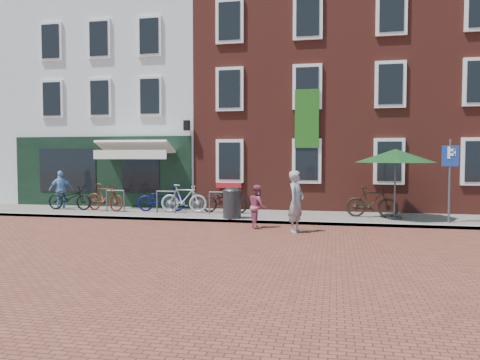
% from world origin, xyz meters
% --- Properties ---
extents(ground, '(80.00, 80.00, 0.00)m').
position_xyz_m(ground, '(0.00, 0.00, 0.00)').
color(ground, brown).
extents(sidewalk, '(24.00, 3.00, 0.10)m').
position_xyz_m(sidewalk, '(1.00, 1.50, 0.05)').
color(sidewalk, slate).
rests_on(sidewalk, ground).
extents(building_stucco, '(8.00, 8.00, 9.00)m').
position_xyz_m(building_stucco, '(-5.00, 7.00, 4.50)').
color(building_stucco, silver).
rests_on(building_stucco, ground).
extents(building_brick_mid, '(6.00, 8.00, 10.00)m').
position_xyz_m(building_brick_mid, '(2.00, 7.00, 5.00)').
color(building_brick_mid, maroon).
rests_on(building_brick_mid, ground).
extents(building_brick_right, '(6.00, 8.00, 10.00)m').
position_xyz_m(building_brick_right, '(8.00, 7.00, 5.00)').
color(building_brick_right, maroon).
rests_on(building_brick_right, ground).
extents(filler_left, '(7.00, 8.00, 9.00)m').
position_xyz_m(filler_left, '(-12.50, 7.00, 4.50)').
color(filler_left, silver).
rests_on(filler_left, ground).
extents(litter_bin, '(0.61, 0.61, 1.12)m').
position_xyz_m(litter_bin, '(1.18, 0.30, 0.68)').
color(litter_bin, '#2F2F31').
rests_on(litter_bin, sidewalk).
extents(parking_sign, '(0.50, 0.08, 2.62)m').
position_xyz_m(parking_sign, '(8.08, 0.69, 1.81)').
color(parking_sign, '#4C4C4F').
rests_on(parking_sign, sidewalk).
extents(parasol, '(2.63, 2.63, 2.43)m').
position_xyz_m(parasol, '(6.52, 1.30, 2.29)').
color(parasol, '#4C4C4F').
rests_on(parasol, sidewalk).
extents(woman, '(0.62, 0.75, 1.78)m').
position_xyz_m(woman, '(3.47, -1.54, 0.89)').
color(woman, gray).
rests_on(woman, ground).
extents(boy, '(0.69, 0.78, 1.32)m').
position_xyz_m(boy, '(2.25, -0.89, 0.66)').
color(boy, '#A0435F').
rests_on(boy, ground).
extents(cafe_person, '(0.92, 0.85, 1.51)m').
position_xyz_m(cafe_person, '(-6.15, 1.82, 0.85)').
color(cafe_person, '#71A8D8').
rests_on(cafe_person, sidewalk).
extents(bicycle_0, '(1.81, 0.68, 0.94)m').
position_xyz_m(bicycle_0, '(-5.57, 1.48, 0.57)').
color(bicycle_0, black).
rests_on(bicycle_0, sidewalk).
extents(bicycle_1, '(1.80, 0.90, 1.04)m').
position_xyz_m(bicycle_1, '(-4.02, 1.38, 0.62)').
color(bicycle_1, '#521F15').
rests_on(bicycle_1, sidewalk).
extents(bicycle_2, '(1.88, 1.00, 0.94)m').
position_xyz_m(bicycle_2, '(-1.89, 1.74, 0.57)').
color(bicycle_2, '#0A0852').
rests_on(bicycle_2, sidewalk).
extents(bicycle_3, '(1.76, 0.60, 1.04)m').
position_xyz_m(bicycle_3, '(-0.92, 1.52, 0.62)').
color(bicycle_3, '#A5A4A7').
rests_on(bicycle_3, sidewalk).
extents(bicycle_4, '(1.85, 0.82, 0.94)m').
position_xyz_m(bicycle_4, '(0.57, 1.73, 0.57)').
color(bicycle_4, black).
rests_on(bicycle_4, sidewalk).
extents(bicycle_5, '(1.79, 0.76, 1.04)m').
position_xyz_m(bicycle_5, '(5.79, 1.49, 0.62)').
color(bicycle_5, black).
rests_on(bicycle_5, sidewalk).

